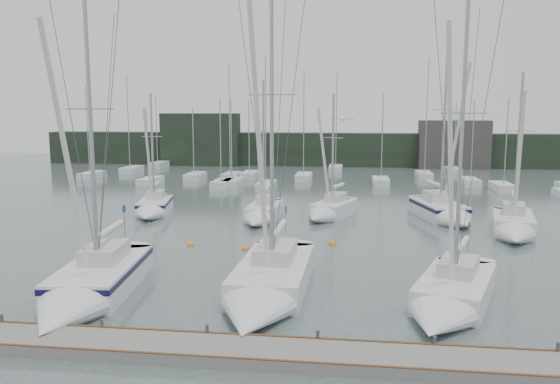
% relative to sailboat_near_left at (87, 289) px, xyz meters
% --- Properties ---
extents(ground, '(160.00, 160.00, 0.00)m').
position_rel_sailboat_near_left_xyz_m(ground, '(8.29, 0.63, -0.62)').
color(ground, '#475754').
rests_on(ground, ground).
extents(dock, '(24.00, 2.00, 0.40)m').
position_rel_sailboat_near_left_xyz_m(dock, '(8.29, -4.37, -0.42)').
color(dock, slate).
rests_on(dock, ground).
extents(far_treeline, '(90.00, 4.00, 5.00)m').
position_rel_sailboat_near_left_xyz_m(far_treeline, '(8.29, 62.63, 1.88)').
color(far_treeline, black).
rests_on(far_treeline, ground).
extents(far_building_left, '(12.00, 3.00, 8.00)m').
position_rel_sailboat_near_left_xyz_m(far_building_left, '(-11.71, 60.63, 3.38)').
color(far_building_left, black).
rests_on(far_building_left, ground).
extents(far_building_right, '(10.00, 3.00, 7.00)m').
position_rel_sailboat_near_left_xyz_m(far_building_right, '(26.29, 60.63, 2.88)').
color(far_building_right, '#3F3D3A').
rests_on(far_building_right, ground).
extents(mast_forest, '(60.13, 28.21, 14.76)m').
position_rel_sailboat_near_left_xyz_m(mast_forest, '(7.52, 43.35, -0.15)').
color(mast_forest, white).
rests_on(mast_forest, ground).
extents(sailboat_near_left, '(4.17, 10.78, 14.26)m').
position_rel_sailboat_near_left_xyz_m(sailboat_near_left, '(0.00, 0.00, 0.00)').
color(sailboat_near_left, white).
rests_on(sailboat_near_left, ground).
extents(sailboat_near_center, '(3.47, 11.50, 15.46)m').
position_rel_sailboat_near_left_xyz_m(sailboat_near_center, '(7.72, 1.00, -0.06)').
color(sailboat_near_center, white).
rests_on(sailboat_near_center, ground).
extents(sailboat_near_right, '(5.51, 9.04, 13.97)m').
position_rel_sailboat_near_left_xyz_m(sailboat_near_right, '(15.46, 0.77, -0.10)').
color(sailboat_near_right, white).
rests_on(sailboat_near_right, ground).
extents(sailboat_mid_a, '(3.68, 7.57, 10.50)m').
position_rel_sailboat_near_left_xyz_m(sailboat_mid_a, '(-4.42, 19.90, -0.06)').
color(sailboat_mid_a, white).
rests_on(sailboat_mid_a, ground).
extents(sailboat_mid_b, '(2.41, 7.61, 11.40)m').
position_rel_sailboat_near_left_xyz_m(sailboat_mid_b, '(4.67, 18.64, -0.10)').
color(sailboat_mid_b, white).
rests_on(sailboat_mid_b, ground).
extents(sailboat_mid_c, '(4.40, 7.01, 10.41)m').
position_rel_sailboat_near_left_xyz_m(sailboat_mid_c, '(9.66, 20.33, -0.07)').
color(sailboat_mid_c, white).
rests_on(sailboat_mid_c, ground).
extents(sailboat_mid_d, '(4.61, 8.67, 14.16)m').
position_rel_sailboat_near_left_xyz_m(sailboat_mid_d, '(18.61, 20.34, 0.03)').
color(sailboat_mid_d, white).
rests_on(sailboat_mid_d, ground).
extents(sailboat_mid_e, '(4.34, 8.25, 11.70)m').
position_rel_sailboat_near_left_xyz_m(sailboat_mid_e, '(22.26, 15.69, -0.03)').
color(sailboat_mid_e, white).
rests_on(sailboat_mid_e, ground).
extents(buoy_a, '(0.57, 0.57, 0.57)m').
position_rel_sailboat_near_left_xyz_m(buoy_a, '(5.61, 10.76, -0.62)').
color(buoy_a, orange).
rests_on(buoy_a, ground).
extents(buoy_b, '(0.51, 0.51, 0.51)m').
position_rel_sailboat_near_left_xyz_m(buoy_b, '(10.30, 12.00, -0.62)').
color(buoy_b, orange).
rests_on(buoy_b, ground).
extents(buoy_c, '(0.48, 0.48, 0.48)m').
position_rel_sailboat_near_left_xyz_m(buoy_c, '(1.48, 10.65, -0.62)').
color(buoy_c, orange).
rests_on(buoy_c, ground).
extents(seagull, '(0.96, 0.46, 0.19)m').
position_rel_sailboat_near_left_xyz_m(seagull, '(10.94, 3.76, 7.34)').
color(seagull, white).
rests_on(seagull, ground).
extents(buoy_d, '(0.48, 0.48, 0.48)m').
position_rel_sailboat_near_left_xyz_m(buoy_d, '(5.09, 10.04, -0.62)').
color(buoy_d, orange).
rests_on(buoy_d, ground).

